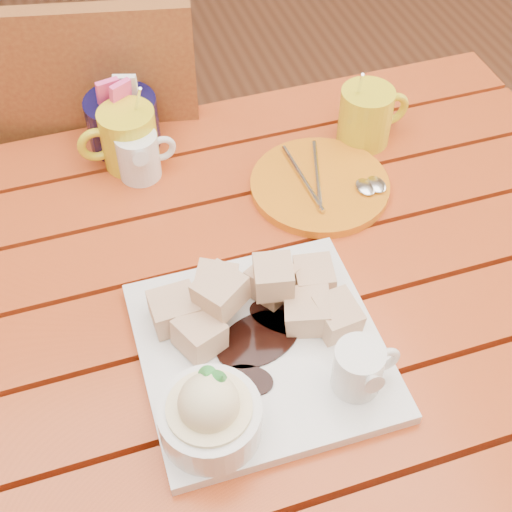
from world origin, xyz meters
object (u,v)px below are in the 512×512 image
object	(u,v)px
table	(215,348)
coffee_mug_left	(127,137)
dessert_plate	(252,355)
chair_far	(88,177)
coffee_mug_right	(367,115)
orange_saucer	(321,185)

from	to	relation	value
table	coffee_mug_left	xyz separation A→B (m)	(-0.04, 0.29, 0.16)
dessert_plate	chair_far	distance (m)	0.71
dessert_plate	coffee_mug_right	xyz separation A→B (m)	(0.30, 0.35, 0.01)
dessert_plate	coffee_mug_right	world-z (taller)	coffee_mug_right
chair_far	orange_saucer	bearing A→B (deg)	141.49
table	orange_saucer	world-z (taller)	orange_saucer
table	coffee_mug_right	bearing A→B (deg)	36.60
coffee_mug_right	orange_saucer	xyz separation A→B (m)	(-0.11, -0.08, -0.04)
dessert_plate	coffee_mug_left	size ratio (longest dim) A/B	2.05
table	coffee_mug_right	size ratio (longest dim) A/B	8.90
orange_saucer	chair_far	xyz separation A→B (m)	(-0.32, 0.39, -0.23)
table	dessert_plate	size ratio (longest dim) A/B	4.22
chair_far	dessert_plate	bearing A→B (deg)	113.34
dessert_plate	table	bearing A→B (deg)	98.56
orange_saucer	chair_far	bearing A→B (deg)	129.10
table	dessert_plate	distance (m)	0.18
coffee_mug_right	chair_far	distance (m)	0.58
orange_saucer	table	bearing A→B (deg)	-144.58
coffee_mug_left	coffee_mug_right	xyz separation A→B (m)	(0.36, -0.06, -0.00)
dessert_plate	chair_far	world-z (taller)	chair_far
dessert_plate	coffee_mug_right	distance (m)	0.46
coffee_mug_left	dessert_plate	bearing A→B (deg)	-82.11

